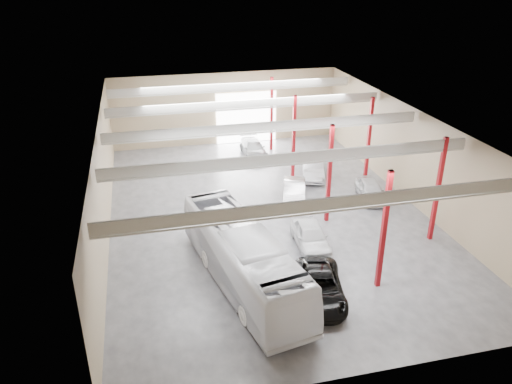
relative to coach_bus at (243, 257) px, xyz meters
name	(u,v)px	position (x,y,z in m)	size (l,w,h in m)	color
depot_shell	(268,146)	(3.63, 8.48, 3.23)	(22.12, 32.12, 7.06)	#424247
coach_bus	(243,257)	(0.00, 0.00, 0.00)	(2.93, 12.50, 3.48)	white
black_sedan	(320,286)	(3.74, -2.33, -1.00)	(2.44, 5.30, 1.47)	black
car_row_a	(310,236)	(5.00, 2.87, -0.93)	(1.91, 4.74, 1.61)	silver
car_row_b	(294,192)	(6.00, 9.50, -0.98)	(1.62, 4.64, 1.53)	silver
car_row_c	(253,148)	(5.27, 19.81, -1.04)	(1.97, 4.84, 1.41)	slate
car_right_near	(313,167)	(9.00, 13.77, -0.92)	(1.73, 4.96, 1.63)	#BCBBC0
car_right_far	(370,190)	(11.80, 8.57, -1.02)	(1.71, 4.26, 1.45)	silver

